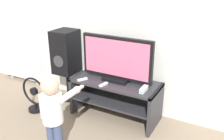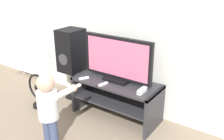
{
  "view_description": "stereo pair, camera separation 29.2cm",
  "coord_description": "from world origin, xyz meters",
  "px_view_note": "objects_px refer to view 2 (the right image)",
  "views": [
    {
      "loc": [
        1.3,
        -2.25,
        1.76
      ],
      "look_at": [
        0.0,
        0.14,
        0.67
      ],
      "focal_mm": 40.0,
      "sensor_mm": 36.0,
      "label": 1
    },
    {
      "loc": [
        1.55,
        -2.09,
        1.76
      ],
      "look_at": [
        0.0,
        0.14,
        0.67
      ],
      "focal_mm": 40.0,
      "sensor_mm": 36.0,
      "label": 2
    }
  ],
  "objects_px": {
    "television": "(118,60)",
    "speaker_tower": "(71,52)",
    "game_console": "(142,91)",
    "child": "(49,105)",
    "radiator": "(33,59)",
    "remote_secondary": "(103,84)",
    "remote_primary": "(84,78)",
    "floor_fan": "(39,92)"
  },
  "relations": [
    {
      "from": "television",
      "to": "child",
      "type": "xyz_separation_m",
      "value": [
        -0.25,
        -0.89,
        -0.28
      ]
    },
    {
      "from": "speaker_tower",
      "to": "floor_fan",
      "type": "height_order",
      "value": "speaker_tower"
    },
    {
      "from": "remote_primary",
      "to": "speaker_tower",
      "type": "relative_size",
      "value": 0.13
    },
    {
      "from": "game_console",
      "to": "child",
      "type": "bearing_deg",
      "value": -130.28
    },
    {
      "from": "child",
      "to": "game_console",
      "type": "bearing_deg",
      "value": 49.72
    },
    {
      "from": "game_console",
      "to": "remote_primary",
      "type": "distance_m",
      "value": 0.79
    },
    {
      "from": "game_console",
      "to": "child",
      "type": "distance_m",
      "value": 1.01
    },
    {
      "from": "child",
      "to": "remote_secondary",
      "type": "bearing_deg",
      "value": 75.58
    },
    {
      "from": "game_console",
      "to": "child",
      "type": "xyz_separation_m",
      "value": [
        -0.65,
        -0.77,
        -0.03
      ]
    },
    {
      "from": "television",
      "to": "game_console",
      "type": "height_order",
      "value": "television"
    },
    {
      "from": "speaker_tower",
      "to": "radiator",
      "type": "bearing_deg",
      "value": 172.14
    },
    {
      "from": "child",
      "to": "remote_primary",
      "type": "bearing_deg",
      "value": 100.39
    },
    {
      "from": "floor_fan",
      "to": "radiator",
      "type": "xyz_separation_m",
      "value": [
        -0.88,
        0.64,
        0.12
      ]
    },
    {
      "from": "remote_secondary",
      "to": "speaker_tower",
      "type": "xyz_separation_m",
      "value": [
        -0.76,
        0.28,
        0.19
      ]
    },
    {
      "from": "television",
      "to": "remote_secondary",
      "type": "xyz_separation_m",
      "value": [
        -0.07,
        -0.2,
        -0.26
      ]
    },
    {
      "from": "game_console",
      "to": "remote_primary",
      "type": "bearing_deg",
      "value": -174.44
    },
    {
      "from": "television",
      "to": "child",
      "type": "relative_size",
      "value": 1.1
    },
    {
      "from": "remote_primary",
      "to": "child",
      "type": "bearing_deg",
      "value": -79.61
    },
    {
      "from": "speaker_tower",
      "to": "game_console",
      "type": "bearing_deg",
      "value": -9.13
    },
    {
      "from": "remote_secondary",
      "to": "floor_fan",
      "type": "xyz_separation_m",
      "value": [
        -0.94,
        -0.21,
        -0.29
      ]
    },
    {
      "from": "game_console",
      "to": "radiator",
      "type": "xyz_separation_m",
      "value": [
        -2.3,
        0.35,
        -0.18
      ]
    },
    {
      "from": "game_console",
      "to": "floor_fan",
      "type": "bearing_deg",
      "value": -168.33
    },
    {
      "from": "remote_primary",
      "to": "speaker_tower",
      "type": "height_order",
      "value": "speaker_tower"
    },
    {
      "from": "television",
      "to": "child",
      "type": "height_order",
      "value": "television"
    },
    {
      "from": "television",
      "to": "speaker_tower",
      "type": "relative_size",
      "value": 0.9
    },
    {
      "from": "speaker_tower",
      "to": "radiator",
      "type": "xyz_separation_m",
      "value": [
        -1.06,
        0.15,
        -0.36
      ]
    },
    {
      "from": "child",
      "to": "speaker_tower",
      "type": "distance_m",
      "value": 1.15
    },
    {
      "from": "game_console",
      "to": "remote_secondary",
      "type": "bearing_deg",
      "value": -170.37
    },
    {
      "from": "remote_primary",
      "to": "radiator",
      "type": "height_order",
      "value": "radiator"
    },
    {
      "from": "remote_primary",
      "to": "television",
      "type": "bearing_deg",
      "value": 27.46
    },
    {
      "from": "floor_fan",
      "to": "game_console",
      "type": "bearing_deg",
      "value": 11.67
    },
    {
      "from": "game_console",
      "to": "speaker_tower",
      "type": "distance_m",
      "value": 1.27
    },
    {
      "from": "game_console",
      "to": "remote_primary",
      "type": "relative_size",
      "value": 1.23
    },
    {
      "from": "television",
      "to": "game_console",
      "type": "relative_size",
      "value": 5.72
    },
    {
      "from": "child",
      "to": "speaker_tower",
      "type": "height_order",
      "value": "speaker_tower"
    },
    {
      "from": "radiator",
      "to": "speaker_tower",
      "type": "bearing_deg",
      "value": -7.86
    },
    {
      "from": "child",
      "to": "floor_fan",
      "type": "bearing_deg",
      "value": 147.82
    },
    {
      "from": "television",
      "to": "floor_fan",
      "type": "relative_size",
      "value": 1.9
    },
    {
      "from": "television",
      "to": "floor_fan",
      "type": "bearing_deg",
      "value": -157.83
    },
    {
      "from": "remote_secondary",
      "to": "television",
      "type": "bearing_deg",
      "value": 70.8
    },
    {
      "from": "game_console",
      "to": "radiator",
      "type": "relative_size",
      "value": 0.19
    },
    {
      "from": "television",
      "to": "game_console",
      "type": "xyz_separation_m",
      "value": [
        0.41,
        -0.12,
        -0.25
      ]
    }
  ]
}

